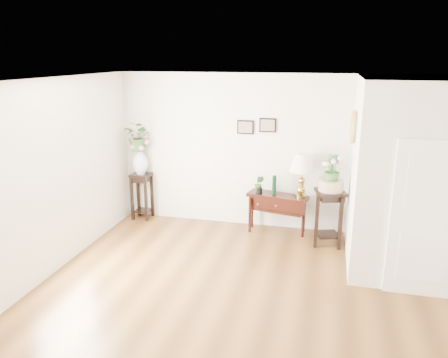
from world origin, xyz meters
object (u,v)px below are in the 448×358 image
(console_table, at_px, (277,213))
(plant_stand_b, at_px, (329,217))
(plant_stand_a, at_px, (142,196))
(table_lamp, at_px, (302,177))

(console_table, height_order, plant_stand_b, plant_stand_b)
(console_table, distance_m, plant_stand_a, 2.65)
(console_table, xyz_separation_m, table_lamp, (0.41, 0.00, 0.71))
(plant_stand_a, relative_size, plant_stand_b, 0.95)
(console_table, distance_m, table_lamp, 0.81)
(console_table, height_order, plant_stand_a, plant_stand_a)
(table_lamp, bearing_deg, plant_stand_a, 178.29)
(console_table, relative_size, table_lamp, 1.39)
(table_lamp, relative_size, plant_stand_b, 0.81)
(table_lamp, distance_m, plant_stand_a, 3.11)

